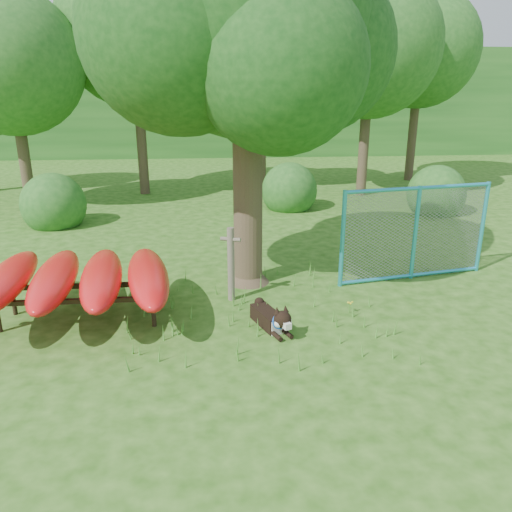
{
  "coord_description": "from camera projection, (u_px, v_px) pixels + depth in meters",
  "views": [
    {
      "loc": [
        -0.54,
        -6.85,
        3.7
      ],
      "look_at": [
        0.2,
        1.2,
        1.0
      ],
      "focal_mm": 35.0,
      "sensor_mm": 36.0,
      "label": 1
    }
  ],
  "objects": [
    {
      "name": "bg_tree_e",
      "position": [
        421.0,
        50.0,
        19.95
      ],
      "size": [
        4.6,
        4.6,
        7.55
      ],
      "color": "#3D2F21",
      "rests_on": "ground"
    },
    {
      "name": "bg_tree_c",
      "position": [
        262.0,
        78.0,
        18.8
      ],
      "size": [
        4.0,
        4.0,
        6.12
      ],
      "color": "#3D2F21",
      "rests_on": "ground"
    },
    {
      "name": "shrub_left",
      "position": [
        56.0,
        225.0,
        14.34
      ],
      "size": [
        1.8,
        1.8,
        1.8
      ],
      "primitive_type": "sphere",
      "color": "#20591C",
      "rests_on": "ground"
    },
    {
      "name": "husky_dog",
      "position": [
        273.0,
        319.0,
        8.05
      ],
      "size": [
        0.62,
        1.18,
        0.54
      ],
      "rotation": [
        0.0,
        0.0,
        0.36
      ],
      "color": "black",
      "rests_on": "ground"
    },
    {
      "name": "shrub_right",
      "position": [
        434.0,
        213.0,
        15.81
      ],
      "size": [
        1.8,
        1.8,
        1.8
      ],
      "primitive_type": "sphere",
      "color": "#20591C",
      "rests_on": "ground"
    },
    {
      "name": "bg_tree_b",
      "position": [
        134.0,
        31.0,
        16.99
      ],
      "size": [
        5.2,
        5.2,
        8.22
      ],
      "color": "#3D2F21",
      "rests_on": "ground"
    },
    {
      "name": "kayak_rack",
      "position": [
        78.0,
        279.0,
        8.2
      ],
      "size": [
        3.24,
        2.9,
        0.98
      ],
      "rotation": [
        0.0,
        0.0,
        -0.01
      ],
      "color": "black",
      "rests_on": "ground"
    },
    {
      "name": "wildflower_clump",
      "position": [
        350.0,
        304.0,
        8.63
      ],
      "size": [
        0.11,
        0.11,
        0.23
      ],
      "rotation": [
        0.0,
        0.0,
        -0.37
      ],
      "color": "#4E9230",
      "rests_on": "ground"
    },
    {
      "name": "shrub_mid",
      "position": [
        289.0,
        208.0,
        16.37
      ],
      "size": [
        1.8,
        1.8,
        1.8
      ],
      "primitive_type": "sphere",
      "color": "#20591C",
      "rests_on": "ground"
    },
    {
      "name": "fence_section",
      "position": [
        415.0,
        233.0,
        10.02
      ],
      "size": [
        3.25,
        0.7,
        3.2
      ],
      "rotation": [
        0.0,
        0.0,
        0.19
      ],
      "color": "#299FC3",
      "rests_on": "ground"
    },
    {
      "name": "wooded_hillside",
      "position": [
        216.0,
        101.0,
        33.19
      ],
      "size": [
        80.0,
        12.0,
        6.0
      ],
      "primitive_type": "cube",
      "color": "#20591C",
      "rests_on": "ground"
    },
    {
      "name": "ground",
      "position": [
        250.0,
        342.0,
        7.69
      ],
      "size": [
        80.0,
        80.0,
        0.0
      ],
      "primitive_type": "plane",
      "color": "#214F0F",
      "rests_on": "ground"
    },
    {
      "name": "bg_tree_a",
      "position": [
        10.0,
        63.0,
        15.15
      ],
      "size": [
        4.4,
        4.4,
        6.7
      ],
      "color": "#3D2F21",
      "rests_on": "ground"
    },
    {
      "name": "bg_tree_d",
      "position": [
        370.0,
        47.0,
        16.9
      ],
      "size": [
        4.8,
        4.8,
        7.5
      ],
      "color": "#3D2F21",
      "rests_on": "ground"
    },
    {
      "name": "oak_tree",
      "position": [
        245.0,
        29.0,
        8.66
      ],
      "size": [
        5.64,
        4.94,
        7.05
      ],
      "rotation": [
        0.0,
        0.0,
        0.0
      ],
      "color": "#3D2F21",
      "rests_on": "ground"
    },
    {
      "name": "wooden_post",
      "position": [
        231.0,
        262.0,
        9.03
      ],
      "size": [
        0.37,
        0.2,
        1.38
      ],
      "rotation": [
        0.0,
        0.0,
        -0.35
      ],
      "color": "brown",
      "rests_on": "ground"
    }
  ]
}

